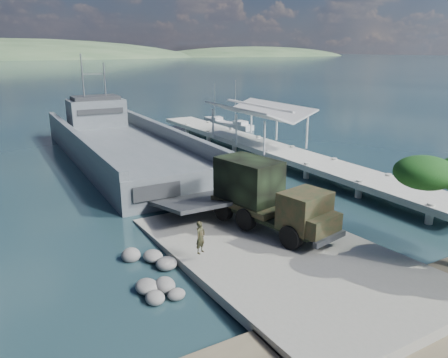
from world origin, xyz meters
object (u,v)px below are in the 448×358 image
landing_craft (124,150)px  sailboat_near (236,126)px  soldier (201,244)px  military_truck (266,196)px  sailboat_far (215,121)px  pier (263,141)px

landing_craft → sailboat_near: (19.25, 9.38, -0.54)m
landing_craft → soldier: (-3.90, -24.58, 0.44)m
military_truck → sailboat_far: size_ratio=1.42×
soldier → sailboat_far: size_ratio=0.28×
pier → military_truck: pier is taller
landing_craft → sailboat_far: landing_craft is taller
soldier → pier: bearing=21.0°
military_truck → landing_craft: bearing=82.7°
pier → sailboat_far: sailboat_far is taller
pier → landing_craft: 14.46m
pier → soldier: pier is taller
pier → landing_craft: bearing=155.9°
pier → sailboat_far: size_ratio=7.13×
military_truck → soldier: size_ratio=5.17×
sailboat_near → sailboat_far: (-0.11, 5.82, -0.04)m
landing_craft → soldier: 24.89m
soldier → military_truck: bearing=-7.3°
military_truck → soldier: bearing=-171.7°
soldier → sailboat_near: (23.15, 33.96, -0.98)m
pier → military_truck: size_ratio=5.00×
landing_craft → sailboat_near: size_ratio=5.46×
sailboat_near → sailboat_far: 5.82m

